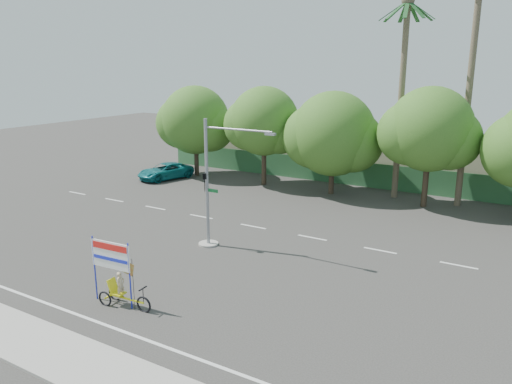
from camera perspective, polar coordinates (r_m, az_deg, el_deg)
The scene contains 14 objects.
ground at distance 23.69m, azimuth -6.28°, elevation -9.99°, with size 120.00×120.00×0.00m, color #33302D.
sidewalk_near at distance 18.97m, azimuth -20.69°, elevation -17.35°, with size 50.00×2.40×0.12m, color gray.
fence at distance 41.71m, azimuth 11.72°, elevation 2.02°, with size 38.00×0.08×2.00m, color #336B3D.
building_left at distance 49.54m, azimuth 2.54°, elevation 5.42°, with size 12.00×8.00×4.00m, color beige.
building_right at distance 44.13m, azimuth 23.59°, elevation 2.84°, with size 14.00×8.00×3.60m, color beige.
tree_far_left at distance 44.70m, azimuth -7.00°, elevation 7.92°, with size 7.14×6.00×7.96m.
tree_left at distance 40.77m, azimuth 0.88°, elevation 7.82°, with size 6.66×5.60×8.07m.
tree_center at distance 38.24m, azimuth 8.73°, elevation 6.32°, with size 7.62×6.40×7.85m.
tree_right at distance 36.11m, azimuth 19.17°, elevation 6.46°, with size 6.90×5.80×8.36m.
palm_tall at distance 36.96m, azimuth 23.56°, elevation 14.38°, with size 3.73×3.79×17.45m.
palm_short at distance 37.86m, azimuth 16.42°, elevation 12.52°, with size 3.73×3.79×14.45m.
traffic_signal at distance 26.97m, azimuth -5.10°, elevation -0.31°, with size 4.72×1.10×7.00m.
trike_billboard at distance 21.61m, azimuth -15.54°, elevation -9.58°, with size 2.94×0.71×2.89m.
pickup_truck at distance 44.17m, azimuth -10.33°, elevation 2.35°, with size 2.27×4.92×1.37m, color #107075.
Camera 1 is at (13.17, -17.09, 9.77)m, focal length 35.00 mm.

